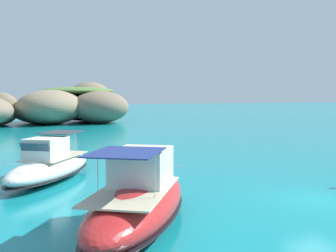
# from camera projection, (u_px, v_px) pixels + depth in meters

# --- Properties ---
(ground_plane) EXTENTS (400.00, 400.00, 0.00)m
(ground_plane) POSITION_uv_depth(u_px,v_px,m) (315.00, 200.00, 19.24)
(ground_plane) COLOR #0F7F89
(islet_large) EXTENTS (25.90, 23.81, 7.47)m
(islet_large) POSITION_uv_depth(u_px,v_px,m) (74.00, 106.00, 74.69)
(islet_large) COLOR #756651
(islet_large) RESTS_ON ground
(motorboat_white) EXTENTS (7.12, 8.44, 2.68)m
(motorboat_white) POSITION_uv_depth(u_px,v_px,m) (50.00, 166.00, 23.49)
(motorboat_white) COLOR white
(motorboat_white) RESTS_ON ground
(motorboat_red) EXTENTS (7.92, 9.57, 3.02)m
(motorboat_red) POSITION_uv_depth(u_px,v_px,m) (139.00, 200.00, 15.51)
(motorboat_red) COLOR red
(motorboat_red) RESTS_ON ground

